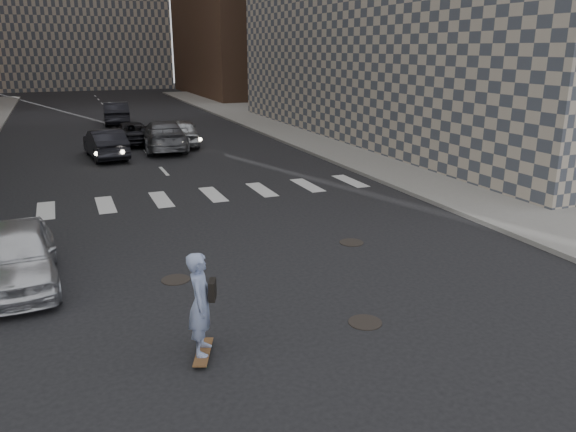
% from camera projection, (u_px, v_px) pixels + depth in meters
% --- Properties ---
extents(ground, '(160.00, 160.00, 0.00)m').
position_uv_depth(ground, '(269.00, 286.00, 13.40)').
color(ground, black).
rests_on(ground, ground).
extents(sidewalk_right, '(13.00, 80.00, 0.15)m').
position_uv_depth(sidewalk_right, '(372.00, 134.00, 36.34)').
color(sidewalk_right, gray).
rests_on(sidewalk_right, ground).
extents(manhole_a, '(0.70, 0.70, 0.02)m').
position_uv_depth(manhole_a, '(365.00, 322.00, 11.61)').
color(manhole_a, black).
rests_on(manhole_a, ground).
extents(manhole_b, '(0.70, 0.70, 0.02)m').
position_uv_depth(manhole_b, '(176.00, 280.00, 13.74)').
color(manhole_b, black).
rests_on(manhole_b, ground).
extents(manhole_c, '(0.70, 0.70, 0.02)m').
position_uv_depth(manhole_c, '(351.00, 242.00, 16.36)').
color(manhole_c, black).
rests_on(manhole_c, ground).
extents(skateboarder, '(0.69, 1.05, 2.04)m').
position_uv_depth(skateboarder, '(201.00, 304.00, 10.04)').
color(skateboarder, brown).
rests_on(skateboarder, ground).
extents(silver_sedan, '(1.91, 4.44, 1.49)m').
position_uv_depth(silver_sedan, '(17.00, 255.00, 13.28)').
color(silver_sedan, silver).
rests_on(silver_sedan, ground).
extents(traffic_car_a, '(2.03, 4.69, 1.50)m').
position_uv_depth(traffic_car_a, '(105.00, 144.00, 28.65)').
color(traffic_car_a, black).
rests_on(traffic_car_a, ground).
extents(traffic_car_b, '(2.70, 5.79, 1.63)m').
position_uv_depth(traffic_car_b, '(164.00, 135.00, 30.92)').
color(traffic_car_b, '#53555B').
rests_on(traffic_car_b, ground).
extents(traffic_car_c, '(2.28, 4.75, 1.31)m').
position_uv_depth(traffic_car_c, '(131.00, 133.00, 32.88)').
color(traffic_car_c, black).
rests_on(traffic_car_c, ground).
extents(traffic_car_d, '(2.32, 4.76, 1.56)m').
position_uv_depth(traffic_car_d, '(181.00, 132.00, 32.34)').
color(traffic_car_d, '#9FA3A6').
rests_on(traffic_car_d, ground).
extents(traffic_car_e, '(2.02, 5.03, 1.63)m').
position_uv_depth(traffic_car_e, '(116.00, 113.00, 41.46)').
color(traffic_car_e, black).
rests_on(traffic_car_e, ground).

